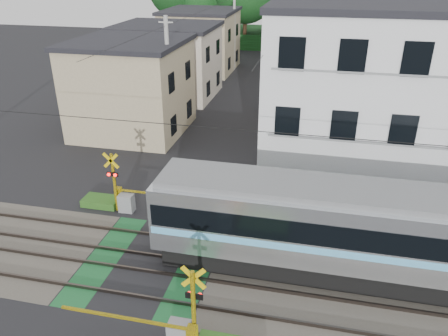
% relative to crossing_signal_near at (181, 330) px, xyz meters
% --- Properties ---
extents(ground, '(120.00, 120.00, 0.00)m').
position_rel_crossing_signal_near_xyz_m(ground, '(-2.59, 3.65, -0.71)').
color(ground, black).
extents(track_bed, '(120.00, 120.00, 0.14)m').
position_rel_crossing_signal_near_xyz_m(track_bed, '(-2.59, 3.65, -0.67)').
color(track_bed, '#47423A').
rests_on(track_bed, ground).
extents(crossing_signal_near, '(4.74, 0.65, 3.09)m').
position_rel_crossing_signal_near_xyz_m(crossing_signal_near, '(0.00, 0.00, 0.00)').
color(crossing_signal_near, yellow).
rests_on(crossing_signal_near, ground).
extents(crossing_signal_far, '(4.74, 0.65, 3.09)m').
position_rel_crossing_signal_near_xyz_m(crossing_signal_far, '(-5.17, 7.31, 0.00)').
color(crossing_signal_far, yellow).
rests_on(crossing_signal_far, ground).
extents(apartment_block, '(10.20, 8.36, 9.30)m').
position_rel_crossing_signal_near_xyz_m(apartment_block, '(5.91, 13.15, 3.94)').
color(apartment_block, white).
rests_on(apartment_block, ground).
extents(houses_row, '(22.07, 31.35, 6.80)m').
position_rel_crossing_signal_near_xyz_m(houses_row, '(-2.33, 29.57, 2.53)').
color(houses_row, tan).
rests_on(houses_row, ground).
extents(tree_hill, '(40.00, 13.52, 11.49)m').
position_rel_crossing_signal_near_xyz_m(tree_hill, '(-3.22, 52.27, 4.81)').
color(tree_hill, '#164319').
rests_on(tree_hill, ground).
extents(catenary, '(60.00, 5.04, 7.00)m').
position_rel_crossing_signal_near_xyz_m(catenary, '(3.41, 3.69, 2.98)').
color(catenary, '#2D2D33').
rests_on(catenary, ground).
extents(utility_poles, '(7.90, 42.00, 8.00)m').
position_rel_crossing_signal_near_xyz_m(utility_poles, '(-3.64, 26.66, 3.37)').
color(utility_poles, '#A5A5A0').
rests_on(utility_poles, ground).
extents(pedestrian, '(0.79, 0.66, 1.86)m').
position_rel_crossing_signal_near_xyz_m(pedestrian, '(-1.68, 31.89, 0.22)').
color(pedestrian, '#2C3237').
rests_on(pedestrian, ground).
extents(weed_patches, '(10.25, 8.80, 0.40)m').
position_rel_crossing_signal_near_xyz_m(weed_patches, '(-0.83, 3.56, -0.53)').
color(weed_patches, '#2D5E1E').
rests_on(weed_patches, ground).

